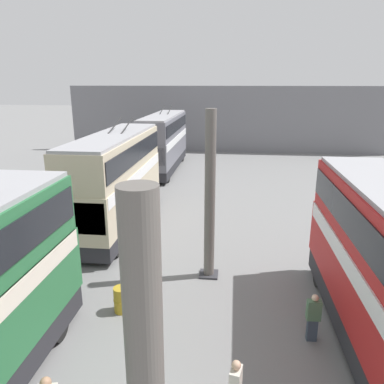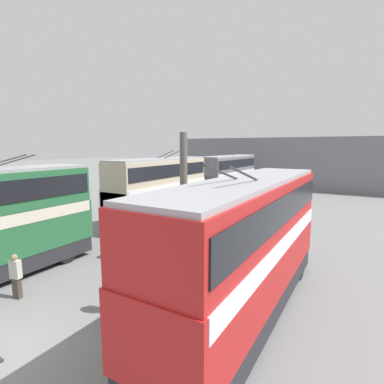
{
  "view_description": "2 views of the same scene",
  "coord_description": "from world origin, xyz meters",
  "px_view_note": "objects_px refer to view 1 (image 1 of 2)",
  "views": [
    {
      "loc": [
        -3.76,
        -0.9,
        7.71
      ],
      "look_at": [
        11.6,
        0.87,
        3.13
      ],
      "focal_mm": 35.0,
      "sensor_mm": 36.0,
      "label": 1
    },
    {
      "loc": [
        -3.95,
        -8.81,
        5.99
      ],
      "look_at": [
        12.1,
        0.62,
        3.16
      ],
      "focal_mm": 28.0,
      "sensor_mm": 36.0,
      "label": 2
    }
  ],
  "objects_px": {
    "bus_right_mid": "(116,175)",
    "person_by_left_row": "(313,316)",
    "oil_drum": "(122,299)",
    "bus_right_far": "(164,139)"
  },
  "relations": [
    {
      "from": "bus_right_mid",
      "to": "person_by_left_row",
      "type": "distance_m",
      "value": 12.61
    },
    {
      "from": "bus_right_mid",
      "to": "oil_drum",
      "type": "relative_size",
      "value": 11.43
    },
    {
      "from": "person_by_left_row",
      "to": "oil_drum",
      "type": "distance_m",
      "value": 6.33
    },
    {
      "from": "bus_right_mid",
      "to": "oil_drum",
      "type": "distance_m",
      "value": 8.7
    },
    {
      "from": "bus_right_mid",
      "to": "person_by_left_row",
      "type": "xyz_separation_m",
      "value": [
        -8.75,
        -8.85,
        -2.05
      ]
    },
    {
      "from": "bus_right_far",
      "to": "person_by_left_row",
      "type": "bearing_deg",
      "value": -158.49
    },
    {
      "from": "person_by_left_row",
      "to": "bus_right_mid",
      "type": "bearing_deg",
      "value": -137.26
    },
    {
      "from": "bus_right_far",
      "to": "bus_right_mid",
      "type": "bearing_deg",
      "value": -180.0
    },
    {
      "from": "bus_right_mid",
      "to": "person_by_left_row",
      "type": "height_order",
      "value": "bus_right_mid"
    },
    {
      "from": "bus_right_far",
      "to": "person_by_left_row",
      "type": "relative_size",
      "value": 7.14
    }
  ]
}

